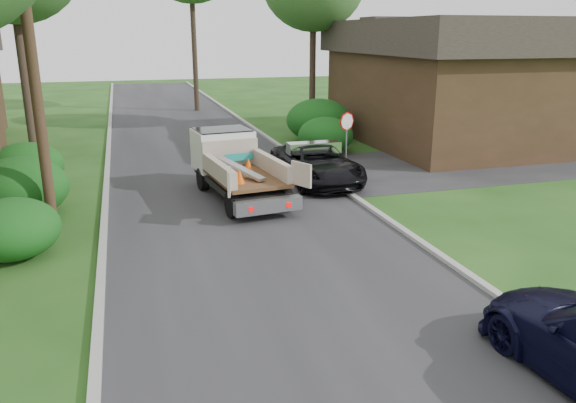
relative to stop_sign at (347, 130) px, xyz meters
The scene contains 15 objects.
ground 10.55m from the stop_sign, 120.02° to the right, with size 120.00×120.00×0.00m, color #1C4513.
road 5.58m from the stop_sign, 169.11° to the left, with size 8.00×90.00×0.02m, color #28282B.
side_street 7.03m from the stop_sign, ahead, with size 16.00×7.00×0.02m, color #28282B.
curb_left 9.51m from the stop_sign, behind, with size 0.20×90.00×0.12m, color #9E9E99.
curb_right 2.27m from the stop_sign, 137.73° to the left, with size 0.20×90.00×0.12m, color #9E9E99.
stop_sign is the anchor object (origin of this frame).
utility_pole 11.91m from the stop_sign, 159.38° to the right, with size 2.42×1.25×10.00m.
house_right 9.37m from the stop_sign, 32.66° to the left, with size 9.72×12.96×6.20m.
hedge_left_a 12.92m from the stop_sign, 152.24° to the right, with size 2.34×2.34×1.53m, color #0F4412.
hedge_left_b 11.99m from the stop_sign, 167.94° to the right, with size 2.86×2.86×1.87m, color #0F4412.
hedge_left_c 12.08m from the stop_sign, behind, with size 2.60×2.60×1.70m, color #0F4412.
hedge_right_a 4.15m from the stop_sign, 81.47° to the left, with size 2.60×2.60×1.70m, color #0F4412.
hedge_right_b 7.15m from the stop_sign, 79.48° to the left, with size 3.38×3.38×2.21m, color #0F4412.
flatbed_truck 5.26m from the stop_sign, 161.99° to the right, with size 2.98×5.85×2.13m.
black_pickup 2.17m from the stop_sign, 147.78° to the right, with size 2.40×5.20×1.44m, color black.
Camera 1 is at (-3.32, -11.62, 5.45)m, focal length 35.00 mm.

